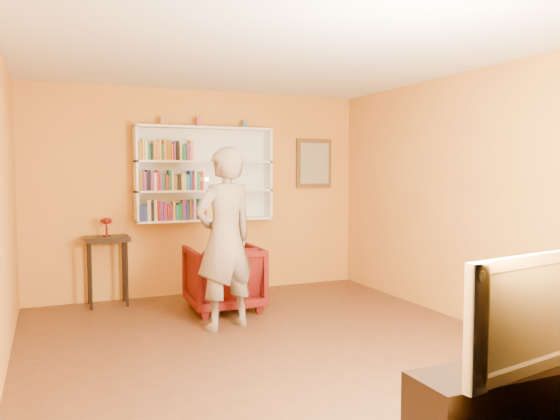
{
  "coord_description": "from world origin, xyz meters",
  "views": [
    {
      "loc": [
        -1.9,
        -4.61,
        1.63
      ],
      "look_at": [
        0.39,
        0.75,
        1.22
      ],
      "focal_mm": 35.0,
      "sensor_mm": 36.0,
      "label": 1
    }
  ],
  "objects_px": {
    "console_table": "(107,248)",
    "tv_cabinet": "(513,405)",
    "television": "(516,309)",
    "armchair": "(224,278)",
    "person": "(225,238)",
    "ruby_lustre": "(106,223)",
    "bookshelf": "(204,174)"
  },
  "relations": [
    {
      "from": "console_table",
      "to": "tv_cabinet",
      "type": "bearing_deg",
      "value": -67.34
    },
    {
      "from": "tv_cabinet",
      "to": "television",
      "type": "bearing_deg",
      "value": 0.0
    },
    {
      "from": "console_table",
      "to": "armchair",
      "type": "xyz_separation_m",
      "value": [
        1.24,
        -0.77,
        -0.32
      ]
    },
    {
      "from": "tv_cabinet",
      "to": "console_table",
      "type": "bearing_deg",
      "value": 112.66
    },
    {
      "from": "person",
      "to": "tv_cabinet",
      "type": "relative_size",
      "value": 1.42
    },
    {
      "from": "console_table",
      "to": "tv_cabinet",
      "type": "relative_size",
      "value": 0.64
    },
    {
      "from": "console_table",
      "to": "ruby_lustre",
      "type": "bearing_deg",
      "value": 180.0
    },
    {
      "from": "person",
      "to": "armchair",
      "type": "bearing_deg",
      "value": -123.49
    },
    {
      "from": "ruby_lustre",
      "to": "console_table",
      "type": "bearing_deg",
      "value": 0.0
    },
    {
      "from": "console_table",
      "to": "television",
      "type": "bearing_deg",
      "value": -67.34
    },
    {
      "from": "ruby_lustre",
      "to": "person",
      "type": "xyz_separation_m",
      "value": [
        1.03,
        -1.5,
        -0.07
      ]
    },
    {
      "from": "ruby_lustre",
      "to": "tv_cabinet",
      "type": "xyz_separation_m",
      "value": [
        1.88,
        -4.5,
        -0.78
      ]
    },
    {
      "from": "ruby_lustre",
      "to": "person",
      "type": "bearing_deg",
      "value": -55.6
    },
    {
      "from": "tv_cabinet",
      "to": "television",
      "type": "xyz_separation_m",
      "value": [
        0.0,
        0.0,
        0.58
      ]
    },
    {
      "from": "bookshelf",
      "to": "ruby_lustre",
      "type": "relative_size",
      "value": 7.83
    },
    {
      "from": "armchair",
      "to": "person",
      "type": "relative_size",
      "value": 0.45
    },
    {
      "from": "bookshelf",
      "to": "armchair",
      "type": "distance_m",
      "value": 1.52
    },
    {
      "from": "tv_cabinet",
      "to": "armchair",
      "type": "bearing_deg",
      "value": 99.77
    },
    {
      "from": "console_table",
      "to": "armchair",
      "type": "bearing_deg",
      "value": -31.88
    },
    {
      "from": "bookshelf",
      "to": "ruby_lustre",
      "type": "xyz_separation_m",
      "value": [
        -1.26,
        -0.16,
        -0.58
      ]
    },
    {
      "from": "bookshelf",
      "to": "console_table",
      "type": "distance_m",
      "value": 1.55
    },
    {
      "from": "ruby_lustre",
      "to": "person",
      "type": "distance_m",
      "value": 1.82
    },
    {
      "from": "ruby_lustre",
      "to": "bookshelf",
      "type": "bearing_deg",
      "value": 7.23
    },
    {
      "from": "armchair",
      "to": "bookshelf",
      "type": "bearing_deg",
      "value": -89.8
    },
    {
      "from": "tv_cabinet",
      "to": "ruby_lustre",
      "type": "bearing_deg",
      "value": 112.66
    },
    {
      "from": "console_table",
      "to": "ruby_lustre",
      "type": "height_order",
      "value": "ruby_lustre"
    },
    {
      "from": "console_table",
      "to": "television",
      "type": "distance_m",
      "value": 4.88
    },
    {
      "from": "ruby_lustre",
      "to": "television",
      "type": "distance_m",
      "value": 4.88
    },
    {
      "from": "console_table",
      "to": "television",
      "type": "relative_size",
      "value": 0.71
    },
    {
      "from": "armchair",
      "to": "person",
      "type": "bearing_deg",
      "value": 75.45
    },
    {
      "from": "console_table",
      "to": "armchair",
      "type": "distance_m",
      "value": 1.49
    },
    {
      "from": "person",
      "to": "bookshelf",
      "type": "bearing_deg",
      "value": -115.37
    }
  ]
}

